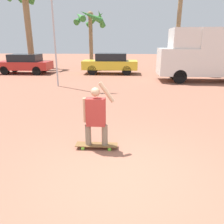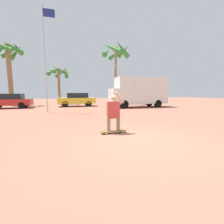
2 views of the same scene
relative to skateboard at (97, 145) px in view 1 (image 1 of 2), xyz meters
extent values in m
plane|color=#935B47|center=(0.60, -1.11, -0.08)|extent=(80.00, 80.00, 0.00)
cube|color=brown|center=(0.00, 0.00, 0.01)|extent=(0.99, 0.26, 0.02)
cylinder|color=#66C633|center=(-0.31, -0.11, -0.04)|extent=(0.08, 0.03, 0.08)
cylinder|color=#66C633|center=(-0.31, 0.11, -0.04)|extent=(0.08, 0.03, 0.08)
cylinder|color=#66C633|center=(0.31, -0.11, -0.04)|extent=(0.08, 0.03, 0.08)
cylinder|color=#66C633|center=(0.31, 0.11, -0.04)|extent=(0.08, 0.03, 0.08)
cylinder|color=gray|center=(-0.19, 0.00, 0.26)|extent=(0.14, 0.14, 0.49)
cylinder|color=gray|center=(0.19, 0.00, 0.26)|extent=(0.14, 0.14, 0.49)
cube|color=#B23833|center=(0.00, 0.00, 0.82)|extent=(0.43, 0.22, 0.63)
sphere|color=tan|center=(0.00, 0.00, 1.28)|extent=(0.20, 0.20, 0.20)
cylinder|color=tan|center=(-0.24, 0.00, 0.86)|extent=(0.09, 0.09, 0.56)
cylinder|color=tan|center=(0.24, 0.00, 1.28)|extent=(0.36, 0.09, 0.47)
cylinder|color=black|center=(3.82, 8.54, 0.32)|extent=(0.81, 0.28, 0.81)
cylinder|color=black|center=(3.82, 10.28, 0.32)|extent=(0.81, 0.28, 0.81)
cube|color=white|center=(3.73, 9.41, 1.11)|extent=(2.16, 2.02, 1.58)
cube|color=black|center=(3.30, 9.41, 1.43)|extent=(0.04, 1.71, 0.79)
cube|color=white|center=(4.06, 9.41, 2.48)|extent=(1.51, 1.85, 1.16)
cylinder|color=black|center=(-1.87, 11.57, 0.27)|extent=(0.70, 0.22, 0.70)
cylinder|color=black|center=(-1.87, 13.07, 0.27)|extent=(0.70, 0.22, 0.70)
cylinder|color=black|center=(0.69, 11.57, 0.27)|extent=(0.70, 0.22, 0.70)
cylinder|color=black|center=(0.69, 13.07, 0.27)|extent=(0.70, 0.22, 0.70)
cube|color=gold|center=(-0.59, 12.32, 0.59)|extent=(4.13, 1.72, 0.64)
cube|color=black|center=(-0.49, 12.32, 1.18)|extent=(2.27, 1.51, 0.54)
cylinder|color=black|center=(-8.39, 11.24, 0.24)|extent=(0.64, 0.22, 0.64)
cylinder|color=black|center=(-8.39, 12.75, 0.24)|extent=(0.64, 0.22, 0.64)
cylinder|color=black|center=(-5.92, 11.24, 0.24)|extent=(0.64, 0.22, 0.64)
cylinder|color=black|center=(-5.92, 12.75, 0.24)|extent=(0.64, 0.22, 0.64)
cube|color=#B22823|center=(-7.16, 11.99, 0.54)|extent=(3.97, 1.73, 0.61)
cube|color=black|center=(-7.06, 11.99, 1.11)|extent=(2.18, 1.52, 0.54)
cylinder|color=#8E704C|center=(4.66, 13.97, 3.60)|extent=(0.33, 0.33, 7.36)
cylinder|color=#8E704C|center=(-2.60, 16.06, 2.22)|extent=(0.34, 0.34, 4.61)
sphere|color=#8E704C|center=(-2.60, 16.06, 4.53)|extent=(0.55, 0.55, 0.55)
cone|color=#387F38|center=(-1.66, 15.95, 4.20)|extent=(0.74, 1.90, 1.52)
cone|color=#387F38|center=(-2.29, 16.95, 4.23)|extent=(1.95, 1.12, 1.44)
cone|color=#387F38|center=(-3.47, 16.41, 4.28)|extent=(1.21, 1.98, 1.32)
cone|color=#387F38|center=(-3.43, 15.62, 4.36)|extent=(1.38, 1.98, 1.07)
cone|color=#387F38|center=(-2.39, 15.14, 4.32)|extent=(2.02, 0.96, 1.20)
cylinder|color=#8E704C|center=(-7.96, 15.25, 3.32)|extent=(0.53, 0.53, 6.81)
cylinder|color=#B7B7BC|center=(-3.14, 7.27, 3.81)|extent=(0.09, 0.09, 7.78)
camera|label=1|loc=(0.66, -4.62, 2.34)|focal=35.00mm
camera|label=2|loc=(-1.67, -5.34, 1.45)|focal=24.00mm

